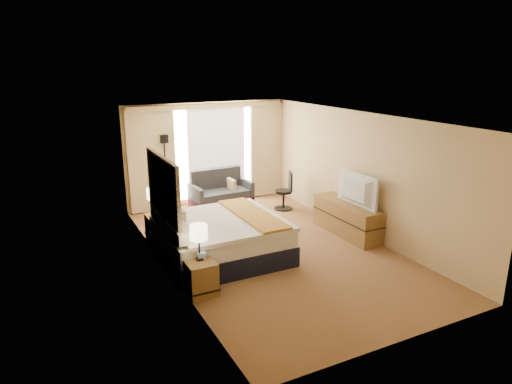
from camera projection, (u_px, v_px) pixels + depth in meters
name	position (u px, v px, depth m)	size (l,w,h in m)	color
floor	(272.00, 249.00, 9.04)	(4.20, 7.00, 0.02)	#4F2116
ceiling	(273.00, 117.00, 8.32)	(4.20, 7.00, 0.02)	white
wall_back	(207.00, 154.00, 11.69)	(4.20, 0.02, 2.60)	tan
wall_front	(407.00, 252.00, 5.68)	(4.20, 0.02, 2.60)	tan
wall_left	(164.00, 200.00, 7.77)	(0.02, 7.00, 2.60)	tan
wall_right	(360.00, 174.00, 9.59)	(0.02, 7.00, 2.60)	tan
headboard	(163.00, 198.00, 7.97)	(0.06, 1.85, 1.50)	black
nightstand_left	(200.00, 277.00, 7.26)	(0.45, 0.52, 0.55)	brown
nightstand_right	(159.00, 228.00, 9.40)	(0.45, 0.52, 0.55)	brown
media_dresser	(347.00, 218.00, 9.74)	(0.50, 1.80, 0.70)	brown
window	(216.00, 152.00, 11.76)	(2.30, 0.02, 2.30)	silver
curtains	(208.00, 150.00, 11.56)	(4.12, 0.19, 2.56)	#CAB48E
bed	(220.00, 238.00, 8.53)	(2.23, 2.04, 1.08)	black
loveseat	(221.00, 195.00, 11.60)	(1.54, 0.88, 0.94)	#5A1925
floor_lamp	(165.00, 158.00, 11.00)	(0.24, 0.24, 1.90)	black
desk_chair	(286.00, 193.00, 11.37)	(0.48, 0.47, 0.95)	black
lamp_left	(199.00, 233.00, 7.10)	(0.28, 0.28, 0.59)	black
lamp_right	(153.00, 194.00, 9.23)	(0.27, 0.27, 0.57)	black
tissue_box	(202.00, 256.00, 7.24)	(0.13, 0.13, 0.12)	#90B6DF
telephone	(156.00, 212.00, 9.43)	(0.17, 0.13, 0.06)	black
television	(353.00, 190.00, 9.35)	(1.19, 0.16, 0.68)	black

